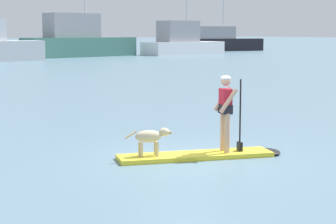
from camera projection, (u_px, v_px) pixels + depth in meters
ground_plane at (195, 158)px, 12.97m from camera, size 400.00×400.00×0.00m
paddleboard at (205, 155)px, 13.02m from camera, size 3.69×2.03×0.10m
person_paddler at (226, 108)px, 13.00m from camera, size 0.68×0.59×1.68m
dog at (151, 137)px, 12.65m from camera, size 0.99×0.46×0.59m
moored_boat_far_starboard at (78, 41)px, 63.48m from camera, size 13.10×4.50×11.11m
moored_boat_outer at (182, 42)px, 69.17m from camera, size 10.33×3.86×9.93m
moored_boat_center at (218, 42)px, 81.58m from camera, size 12.93×5.05×9.37m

